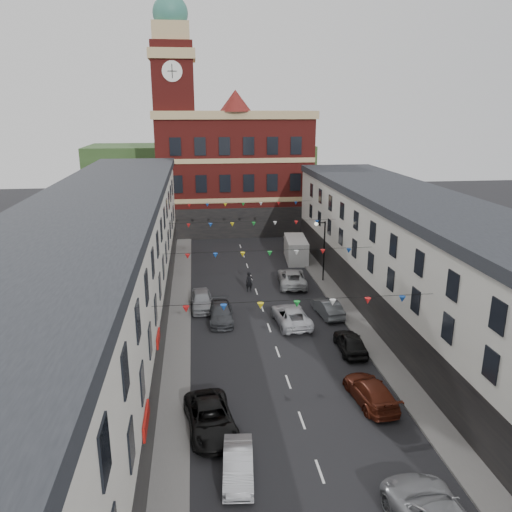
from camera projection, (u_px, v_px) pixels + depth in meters
name	position (u px, v px, depth m)	size (l,w,h in m)	color
ground	(278.00, 352.00, 34.58)	(160.00, 160.00, 0.00)	black
pavement_left	(178.00, 343.00, 35.65)	(1.80, 64.00, 0.15)	#605E5B
pavement_right	(364.00, 333.00, 37.27)	(1.80, 64.00, 0.15)	#605E5B
terrace_left	(99.00, 281.00, 32.64)	(8.40, 56.00, 10.70)	silver
terrace_right	(439.00, 274.00, 35.54)	(8.40, 56.00, 9.70)	beige
civic_building	(233.00, 170.00, 68.41)	(20.60, 13.30, 18.50)	maroon
clock_tower	(175.00, 120.00, 62.80)	(5.60, 5.60, 30.00)	maroon
distant_hill	(201.00, 173.00, 91.73)	(40.00, 14.00, 10.00)	#2E4821
street_lamp	(322.00, 243.00, 47.57)	(1.10, 0.36, 6.00)	black
car_left_b	(238.00, 464.00, 22.68)	(1.34, 3.86, 1.27)	#B6B8BE
car_left_c	(211.00, 418.00, 25.95)	(2.35, 5.10, 1.42)	black
car_left_d	(221.00, 313.00, 39.43)	(1.86, 4.57, 1.33)	#3C3E43
car_left_e	(202.00, 300.00, 41.92)	(1.80, 4.47, 1.52)	#92959A
car_right_c	(371.00, 391.00, 28.47)	(1.92, 4.71, 1.37)	#571F11
car_right_d	(350.00, 342.00, 34.46)	(1.65, 4.11, 1.40)	black
car_right_e	(328.00, 308.00, 40.52)	(1.45, 4.15, 1.37)	#575B60
car_right_f	(292.00, 278.00, 47.52)	(2.52, 5.46, 1.52)	#B2B4B7
moving_car	(291.00, 315.00, 38.88)	(2.39, 5.18, 1.44)	silver
white_van	(296.00, 249.00, 55.30)	(2.17, 5.63, 2.49)	silver
pedestrian	(249.00, 282.00, 45.83)	(0.67, 0.44, 1.83)	black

